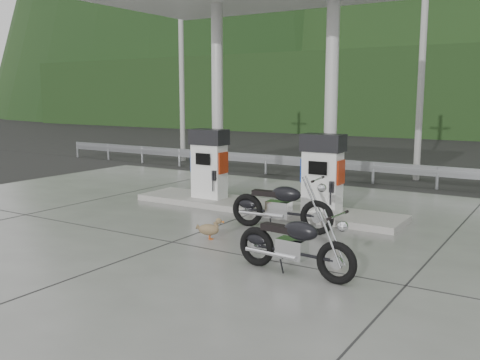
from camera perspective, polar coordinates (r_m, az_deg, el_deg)
The scene contains 15 objects.
ground at distance 11.29m, azimuth -4.01°, elevation -5.57°, with size 160.00×160.00×0.00m, color black.
forecourt_apron at distance 11.29m, azimuth -4.02°, elevation -5.52°, with size 18.00×14.00×0.02m, color slate.
pump_island at distance 13.31m, azimuth 2.35°, elevation -2.88°, with size 7.00×1.40×0.15m, color #9C9992.
gas_pump_left at distance 14.00m, azimuth -3.31°, elevation 1.75°, with size 0.95×0.55×1.80m, color white, non-canonical shape.
gas_pump_right at distance 12.44m, azimuth 8.79°, elevation 0.74°, with size 0.95×0.55×1.80m, color white, non-canonical shape.
canopy_column_left at distance 14.22m, azimuth -2.42°, elevation 8.34°, with size 0.30×0.30×5.00m, color silver.
canopy_column_right at distance 12.68m, azimuth 9.69°, elevation 8.13°, with size 0.30×0.30×5.00m, color silver.
guardrail at distance 18.13m, azimuth 11.06°, elevation 2.12°, with size 26.00×0.16×1.42m, color gray, non-canonical shape.
road at distance 21.50m, azimuth 14.39°, elevation 1.17°, with size 60.00×7.00×0.01m, color black.
utility_pole_a at distance 23.36m, azimuth -6.25°, elevation 11.84°, with size 0.22×0.22×8.00m, color #969690.
utility_pole_b at distance 18.88m, azimuth 18.87°, elevation 12.09°, with size 0.22×0.22×8.00m, color #969690.
tree_band at distance 39.34m, azimuth 23.01°, elevation 8.57°, with size 80.00×6.00×6.00m, color black.
motorcycle_left at distance 11.29m, azimuth 4.42°, elevation -2.81°, with size 2.15×0.68×1.02m, color black, non-canonical shape.
motorcycle_right at distance 8.57m, azimuth 5.86°, elevation -6.94°, with size 1.99×0.63×0.94m, color black, non-canonical shape.
duck at distance 10.64m, azimuth -3.37°, elevation -5.33°, with size 0.52×0.15×0.37m, color brown, non-canonical shape.
Camera 1 is at (6.48, -8.80, 2.85)m, focal length 40.00 mm.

